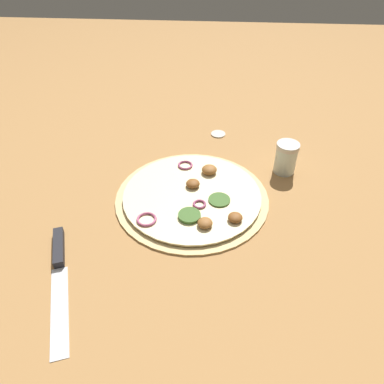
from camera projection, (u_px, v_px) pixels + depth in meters
ground_plane at (192, 198)px, 0.90m from camera, size 3.00×3.00×0.00m
pizza at (193, 196)px, 0.89m from camera, size 0.37×0.37×0.03m
knife at (59, 263)px, 0.74m from camera, size 0.28×0.12×0.02m
spice_jar at (286, 158)px, 0.96m from camera, size 0.06×0.06×0.08m
loose_cap at (218, 133)px, 1.13m from camera, size 0.04×0.04×0.01m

